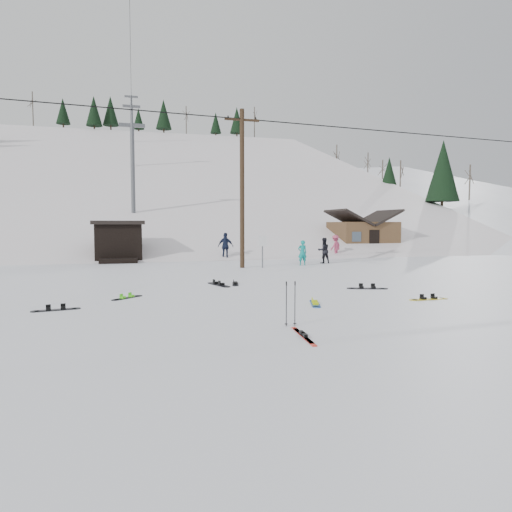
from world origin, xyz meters
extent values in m
plane|color=white|center=(0.00, 0.00, 0.00)|extent=(200.00, 200.00, 0.00)
cube|color=white|center=(0.00, 55.00, -12.00)|extent=(60.00, 85.24, 65.97)
cube|color=white|center=(38.00, 50.00, -11.00)|extent=(45.66, 93.98, 54.59)
cylinder|color=#3A2819|center=(2.00, 14.00, 4.50)|extent=(0.26, 0.26, 9.00)
cube|color=#3A2819|center=(2.00, 14.00, 8.40)|extent=(2.00, 0.12, 0.12)
cylinder|color=black|center=(2.00, 14.00, 8.52)|extent=(0.08, 0.08, 0.12)
cylinder|color=#595B60|center=(3.10, 13.60, 0.90)|extent=(0.07, 0.07, 1.80)
cube|color=white|center=(3.10, 13.56, 1.55)|extent=(0.50, 0.04, 0.60)
cube|color=black|center=(-5.00, 21.00, 1.25)|extent=(3.00, 3.00, 2.50)
cube|color=black|center=(-5.00, 21.00, 2.62)|extent=(3.40, 3.40, 0.25)
cube|color=black|center=(-5.00, 19.20, 0.15)|extent=(2.40, 1.20, 0.30)
cylinder|color=#595B60|center=(-4.00, 30.00, 7.25)|extent=(0.36, 0.36, 8.00)
cube|color=#595B60|center=(-4.00, 30.00, 11.05)|extent=(2.20, 0.30, 0.30)
cylinder|color=#595B60|center=(-4.00, 50.00, 13.75)|extent=(0.36, 0.36, 8.00)
cube|color=#595B60|center=(-4.00, 50.00, 17.55)|extent=(2.20, 0.30, 0.30)
cylinder|color=#595B60|center=(-4.00, 70.00, 20.25)|extent=(0.36, 0.36, 8.00)
cube|color=#595B60|center=(-4.00, 70.00, 24.05)|extent=(2.20, 0.30, 0.30)
cube|color=brown|center=(15.00, 24.00, 1.35)|extent=(5.00, 4.00, 2.70)
cube|color=black|center=(13.65, 24.00, 3.05)|extent=(2.69, 4.40, 1.43)
cube|color=black|center=(16.35, 24.00, 3.05)|extent=(2.69, 4.40, 1.43)
cube|color=black|center=(15.00, 21.98, 1.10)|extent=(0.90, 0.06, 1.90)
cube|color=blue|center=(1.44, 1.70, 0.01)|extent=(0.58, 1.14, 0.02)
cylinder|color=blue|center=(1.60, 2.23, 0.01)|extent=(0.26, 0.26, 0.02)
cylinder|color=blue|center=(1.27, 1.16, 0.01)|extent=(0.26, 0.26, 0.02)
cube|color=#D0E30B|center=(1.50, 1.89, 0.06)|extent=(0.22, 0.19, 0.07)
cube|color=#D0E30B|center=(1.38, 1.50, 0.06)|extent=(0.22, 0.19, 0.07)
cube|color=red|center=(-0.41, -2.16, 0.01)|extent=(0.24, 1.59, 0.02)
cube|color=black|center=(-0.41, -2.16, 0.06)|extent=(0.11, 0.29, 0.07)
cube|color=red|center=(-0.39, -2.00, 0.01)|extent=(0.24, 1.59, 0.02)
cube|color=black|center=(-0.39, -2.00, 0.06)|extent=(0.11, 0.29, 0.07)
cylinder|color=black|center=(-0.43, -0.99, 0.54)|extent=(0.02, 0.02, 1.08)
cylinder|color=black|center=(-0.43, -0.99, 0.05)|extent=(0.08, 0.08, 0.01)
cylinder|color=black|center=(-0.43, -0.99, 1.06)|extent=(0.03, 0.03, 0.10)
cylinder|color=black|center=(-0.21, -0.99, 0.54)|extent=(0.02, 0.02, 1.08)
cylinder|color=black|center=(-0.21, -0.99, 0.05)|extent=(0.08, 0.08, 0.01)
cylinder|color=black|center=(-0.21, -0.99, 1.06)|extent=(0.03, 0.03, 0.10)
cube|color=black|center=(-6.27, 2.71, 0.01)|extent=(1.13, 0.44, 0.02)
cylinder|color=black|center=(-5.72, 2.81, 0.01)|extent=(0.25, 0.25, 0.02)
cylinder|color=black|center=(-6.81, 2.62, 0.01)|extent=(0.25, 0.25, 0.02)
cube|color=black|center=(-6.07, 2.75, 0.06)|extent=(0.16, 0.20, 0.07)
cube|color=black|center=(-6.47, 2.68, 0.06)|extent=(0.16, 0.20, 0.07)
cube|color=black|center=(-0.68, 6.91, 0.01)|extent=(0.70, 1.41, 0.03)
cylinder|color=black|center=(-0.88, 7.56, 0.01)|extent=(0.32, 0.32, 0.03)
cylinder|color=black|center=(-0.48, 6.25, 0.01)|extent=(0.32, 0.32, 0.03)
cube|color=black|center=(-0.75, 7.14, 0.07)|extent=(0.26, 0.23, 0.09)
cube|color=black|center=(-0.61, 6.67, 0.07)|extent=(0.26, 0.23, 0.09)
cube|color=black|center=(-4.29, 4.45, 0.01)|extent=(0.94, 0.89, 0.02)
cylinder|color=black|center=(-3.90, 4.80, 0.01)|extent=(0.24, 0.24, 0.02)
cylinder|color=black|center=(-4.67, 4.09, 0.01)|extent=(0.24, 0.24, 0.02)
cube|color=#55F21C|center=(-4.15, 4.57, 0.06)|extent=(0.21, 0.21, 0.07)
cube|color=#55F21C|center=(-4.43, 4.32, 0.06)|extent=(0.21, 0.21, 0.07)
cube|color=black|center=(4.72, 4.36, 0.01)|extent=(1.32, 0.70, 0.03)
cylinder|color=black|center=(5.33, 4.15, 0.01)|extent=(0.30, 0.30, 0.03)
cylinder|color=black|center=(4.11, 4.56, 0.01)|extent=(0.30, 0.30, 0.03)
cube|color=black|center=(4.94, 4.28, 0.07)|extent=(0.22, 0.25, 0.08)
cube|color=black|center=(4.50, 4.43, 0.07)|extent=(0.22, 0.25, 0.08)
cube|color=gold|center=(5.44, 1.54, 0.01)|extent=(1.17, 0.27, 0.02)
cylinder|color=gold|center=(6.03, 1.54, 0.01)|extent=(0.27, 0.27, 0.02)
cylinder|color=gold|center=(4.86, 1.54, 0.01)|extent=(0.27, 0.27, 0.02)
cube|color=black|center=(5.65, 1.54, 0.06)|extent=(0.14, 0.19, 0.08)
cube|color=black|center=(5.23, 1.54, 0.06)|extent=(0.14, 0.19, 0.08)
cube|color=black|center=(0.05, 7.02, 0.01)|extent=(0.46, 1.10, 0.02)
cylinder|color=black|center=(0.16, 7.55, 0.01)|extent=(0.25, 0.25, 0.02)
cylinder|color=black|center=(-0.06, 6.50, 0.01)|extent=(0.25, 0.25, 0.02)
cube|color=black|center=(0.09, 7.21, 0.06)|extent=(0.20, 0.17, 0.07)
cube|color=black|center=(0.01, 6.83, 0.06)|extent=(0.20, 0.17, 0.07)
imported|color=#0E8D88|center=(5.93, 14.63, 0.76)|extent=(0.58, 0.39, 1.53)
imported|color=black|center=(7.77, 15.61, 0.82)|extent=(0.82, 0.65, 1.64)
imported|color=#BC4265|center=(10.71, 20.17, 0.85)|extent=(1.26, 1.11, 1.69)
imported|color=#161D37|center=(2.18, 19.82, 0.96)|extent=(1.21, 0.95, 1.92)
camera|label=1|loc=(-4.04, -11.52, 2.51)|focal=32.00mm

